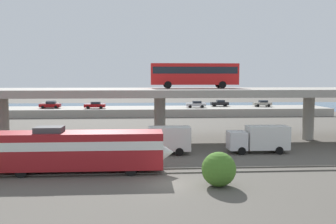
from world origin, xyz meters
TOP-DOWN VIEW (x-y plane):
  - ground_plane at (0.00, 0.00)m, footprint 260.00×260.00m
  - rail_strip_near at (0.00, 3.23)m, footprint 110.00×0.12m
  - rail_strip_far at (0.00, 4.77)m, footprint 110.00×0.12m
  - train_locomotive at (-7.14, 4.00)m, footprint 15.85×3.04m
  - highway_overpass at (-0.00, 20.00)m, footprint 96.00×11.84m
  - transit_bus_on_overpass at (4.84, 21.97)m, footprint 12.00×2.68m
  - service_truck_west at (-0.17, 11.66)m, footprint 6.80×2.46m
  - service_truck_east at (10.94, 11.66)m, footprint 6.80×2.46m
  - pier_parking_lot at (0.00, 55.00)m, footprint 79.83×10.99m
  - parked_car_0 at (9.74, 54.09)m, footprint 4.44×1.89m
  - parked_car_1 at (-22.94, 54.19)m, footprint 4.54×1.82m
  - parked_car_2 at (15.95, 57.56)m, footprint 4.16×1.97m
  - parked_car_3 at (25.85, 55.99)m, footprint 4.20×1.83m
  - parked_car_4 at (-12.92, 52.90)m, footprint 4.55×2.00m
  - parked_car_6 at (-23.69, 57.27)m, footprint 4.06×1.85m
  - harbor_water at (0.00, 78.00)m, footprint 140.00×36.00m
  - shrub_right at (3.70, -0.77)m, footprint 2.70×2.70m

SIDE VIEW (x-z plane):
  - ground_plane at x=0.00m, z-range 0.00..0.00m
  - harbor_water at x=0.00m, z-range 0.00..0.01m
  - rail_strip_near at x=0.00m, z-range 0.00..0.12m
  - rail_strip_far at x=0.00m, z-range 0.00..0.12m
  - pier_parking_lot at x=0.00m, z-range 0.00..1.70m
  - shrub_right at x=3.70m, z-range 0.00..2.70m
  - service_truck_west at x=-0.17m, z-range 0.12..3.16m
  - service_truck_east at x=10.94m, z-range 0.12..3.16m
  - train_locomotive at x=-7.14m, z-range 0.10..4.28m
  - parked_car_6 at x=-23.69m, z-range 1.72..3.22m
  - parked_car_3 at x=25.85m, z-range 1.72..3.22m
  - parked_car_1 at x=-22.94m, z-range 1.72..3.22m
  - parked_car_2 at x=15.95m, z-range 1.72..3.22m
  - parked_car_0 at x=9.74m, z-range 1.72..3.22m
  - parked_car_4 at x=-12.92m, z-range 1.72..3.22m
  - highway_overpass at x=0.00m, z-range 2.83..9.85m
  - transit_bus_on_overpass at x=4.84m, z-range 7.38..10.78m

